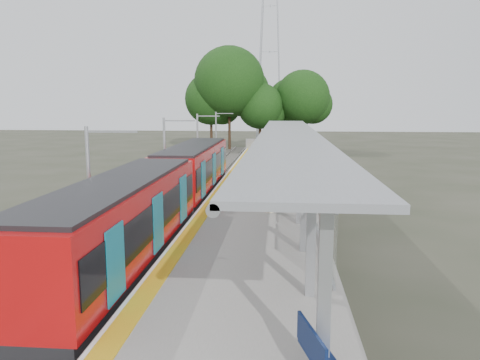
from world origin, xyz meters
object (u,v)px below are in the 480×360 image
object	(u,v)px
bench_mid	(295,171)
info_pillar_near	(270,197)
info_pillar_far	(291,160)
bench_near	(317,354)
train	(168,188)
bench_far	(284,157)
litter_bin	(278,186)

from	to	relation	value
bench_mid	info_pillar_near	distance (m)	10.86
bench_mid	info_pillar_far	distance (m)	5.28
bench_near	info_pillar_far	xyz separation A→B (m)	(0.11, 30.15, 0.16)
train	bench_far	size ratio (longest dim) A/B	18.05
bench_far	info_pillar_far	world-z (taller)	info_pillar_far
info_pillar_far	train	bearing A→B (deg)	-97.87
train	litter_bin	distance (m)	7.20
info_pillar_near	litter_bin	xyz separation A→B (m)	(0.38, 4.95, -0.33)
train	info_pillar_near	size ratio (longest dim) A/B	15.94
bench_near	litter_bin	size ratio (longest dim) A/B	1.95
bench_near	bench_mid	xyz separation A→B (m)	(0.32, 24.87, -0.02)
train	bench_near	distance (m)	15.86
bench_mid	bench_far	world-z (taller)	bench_mid
bench_mid	info_pillar_far	xyz separation A→B (m)	(-0.21, 5.27, 0.18)
bench_near	bench_far	bearing A→B (deg)	75.20
train	bench_mid	bearing A→B (deg)	57.11
litter_bin	train	bearing A→B (deg)	-140.35
bench_mid	litter_bin	distance (m)	5.91
train	litter_bin	size ratio (longest dim) A/B	32.88
bench_far	bench_near	bearing A→B (deg)	-81.38
info_pillar_near	litter_bin	size ratio (longest dim) A/B	2.06
train	bench_mid	distance (m)	12.36
bench_near	bench_far	size ratio (longest dim) A/B	1.07
litter_bin	info_pillar_near	bearing A→B (deg)	-94.41
info_pillar_near	bench_near	bearing A→B (deg)	-60.41
bench_far	litter_bin	bearing A→B (deg)	-83.85
bench_far	info_pillar_near	xyz separation A→B (m)	(-0.84, -19.72, 0.22)
bench_mid	bench_far	xyz separation A→B (m)	(-0.72, 8.98, -0.01)
bench_mid	litter_bin	size ratio (longest dim) A/B	1.88
bench_mid	info_pillar_near	xyz separation A→B (m)	(-1.56, -10.74, 0.20)
info_pillar_near	info_pillar_far	distance (m)	16.08
litter_bin	bench_far	bearing A→B (deg)	88.22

